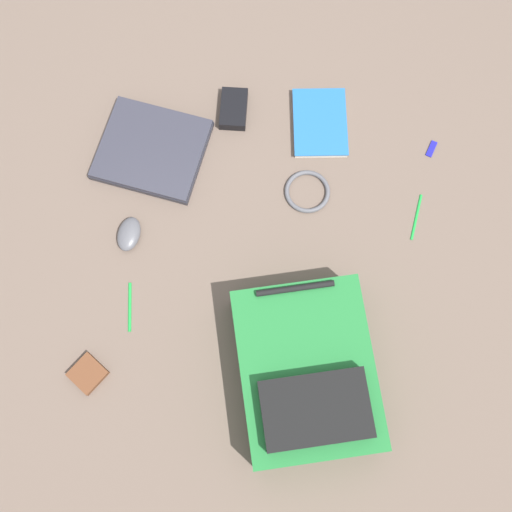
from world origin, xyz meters
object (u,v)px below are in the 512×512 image
Objects in this scene: book_comic at (320,123)px; power_brick at (234,109)px; cable_coil at (307,191)px; pen_blue at (417,217)px; backpack at (306,374)px; pen_black at (129,307)px; earbud_pouch at (88,374)px; computer_mouse at (129,234)px; laptop at (152,149)px; usb_stick at (432,149)px.

book_comic is 0.27m from power_brick.
pen_blue is (0.32, -0.04, -0.00)m from cable_coil.
backpack is 0.52m from pen_black.
book_comic is 0.99m from earbud_pouch.
power_brick is 0.64m from pen_blue.
earbud_pouch is at bearing -92.43° from computer_mouse.
book_comic reaches higher than pen_black.
earbud_pouch reaches higher than cable_coil.
pen_black is (-0.46, -0.40, -0.00)m from cable_coil.
pen_black is (0.03, -0.21, -0.01)m from computer_mouse.
pen_black is 0.96× the size of pen_blue.
book_comic reaches higher than cable_coil.
book_comic is 1.81× the size of cable_coil.
backpack is 3.98× the size of power_brick.
cable_coil is 0.80m from earbud_pouch.
backpack reaches higher than cable_coil.
book_comic is 0.22m from cable_coil.
laptop is 0.48m from pen_black.
computer_mouse is 1.93× the size of usb_stick.
usb_stick is (0.83, 0.11, -0.01)m from laptop.
power_brick is at bearing 63.95° from computer_mouse.
backpack is at bearing -119.97° from pen_blue.
laptop reaches higher than pen_blue.
laptop reaches higher than usb_stick.
computer_mouse is at bearing -169.48° from pen_blue.
cable_coil is 1.04× the size of power_brick.
earbud_pouch is at bearing -95.65° from laptop.
backpack is at bearing -14.72° from pen_black.
earbud_pouch reaches higher than pen_black.
book_comic is at bearing 55.72° from earbud_pouch.
cable_coil is at bearing 25.10° from computer_mouse.
laptop is 0.84m from usb_stick.
book_comic is 4.57× the size of usb_stick.
power_brick is 2.42× the size of usb_stick.
cable_coil is 2.53× the size of usb_stick.
cable_coil is (-0.02, -0.22, -0.00)m from book_comic.
book_comic is 0.34m from usb_stick.
computer_mouse is 0.21m from pen_black.
backpack is 3.81× the size of cable_coil.
pen_black is (-0.21, -0.64, -0.01)m from power_brick.
cable_coil is 0.34m from power_brick.
backpack reaches higher than power_brick.
power_brick is 0.67m from pen_black.
book_comic is (-0.02, 0.75, -0.07)m from backpack.
pen_black is 2.60× the size of usb_stick.
computer_mouse is 1.25× the size of earbud_pouch.
usb_stick is at bearing 7.21° from laptop.
cable_coil is (0.50, 0.19, -0.01)m from computer_mouse.
laptop is 4.20× the size of earbud_pouch.
pen_blue is at bearing 24.57° from pen_black.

